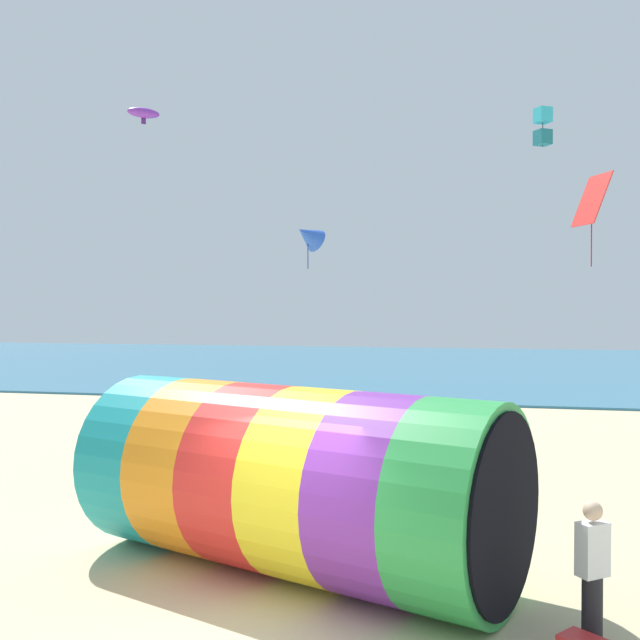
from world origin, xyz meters
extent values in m
plane|color=#CCBA8C|center=(0.00, 0.00, 0.00)|extent=(120.00, 120.00, 0.00)
cube|color=teal|center=(0.00, 41.14, 0.05)|extent=(120.00, 40.00, 0.10)
cylinder|color=teal|center=(-2.63, 3.07, 1.41)|extent=(2.03, 3.03, 2.82)
cylinder|color=orange|center=(-1.60, 2.68, 1.41)|extent=(2.03, 3.03, 2.82)
cylinder|color=red|center=(-0.57, 2.28, 1.41)|extent=(2.03, 3.03, 2.82)
cylinder|color=yellow|center=(0.46, 1.89, 1.41)|extent=(2.03, 3.03, 2.82)
cylinder|color=purple|center=(1.49, 1.50, 1.41)|extent=(2.03, 3.03, 2.82)
cylinder|color=green|center=(2.51, 1.11, 1.41)|extent=(2.03, 3.03, 2.82)
cylinder|color=black|center=(3.05, 0.91, 1.41)|extent=(0.98, 2.45, 2.60)
cylinder|color=black|center=(4.02, 0.54, 0.42)|extent=(0.24, 0.24, 0.85)
cube|color=white|center=(4.02, 0.54, 1.17)|extent=(0.42, 0.39, 0.64)
sphere|color=beige|center=(4.02, 0.54, 1.62)|extent=(0.23, 0.23, 0.23)
cone|color=blue|center=(-2.50, 13.46, 6.28)|extent=(1.25, 1.29, 1.03)
cylinder|color=navy|center=(-2.50, 13.46, 5.65)|extent=(0.03, 0.03, 0.84)
cube|color=#2DB2C6|center=(4.80, 16.41, 10.38)|extent=(0.63, 0.63, 0.49)
cube|color=#1B6B77|center=(4.80, 16.41, 9.64)|extent=(0.63, 0.63, 0.49)
cylinder|color=black|center=(4.80, 16.41, 10.01)|extent=(0.02, 0.02, 1.31)
ellipsoid|color=purple|center=(-9.73, 16.84, 11.42)|extent=(1.29, 1.21, 0.51)
cube|color=#4C1E6B|center=(-9.73, 16.84, 11.15)|extent=(0.15, 0.13, 0.32)
cube|color=red|center=(5.72, 12.20, 6.94)|extent=(1.01, 1.21, 1.43)
cylinder|color=maroon|center=(5.72, 12.20, 5.89)|extent=(0.03, 0.03, 1.53)
cylinder|color=black|center=(-3.71, 12.65, 0.38)|extent=(0.24, 0.24, 0.76)
cube|color=#2D4CA5|center=(-3.71, 12.65, 1.05)|extent=(0.23, 0.37, 0.57)
sphere|color=beige|center=(-3.71, 12.65, 1.46)|extent=(0.21, 0.21, 0.21)
camera|label=1|loc=(2.66, -8.30, 4.02)|focal=40.00mm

